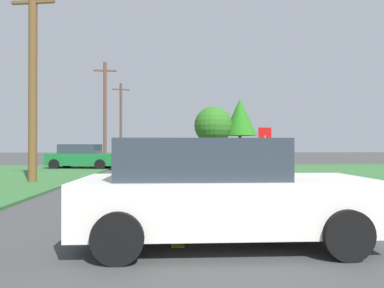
# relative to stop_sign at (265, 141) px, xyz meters

# --- Properties ---
(ground_plane) EXTENTS (120.00, 120.00, 0.00)m
(ground_plane) POSITION_rel_stop_sign_xyz_m (-4.85, 1.98, -1.75)
(ground_plane) COLOR #404040
(grass_verge_right) EXTENTS (12.00, 20.00, 0.08)m
(grass_verge_right) POSITION_rel_stop_sign_xyz_m (5.23, -2.02, -1.71)
(grass_verge_right) COLOR #346934
(grass_verge_right) RESTS_ON ground
(lane_stripe_center) EXTENTS (0.20, 14.00, 0.01)m
(lane_stripe_center) POSITION_rel_stop_sign_xyz_m (-4.85, -6.02, -1.74)
(lane_stripe_center) COLOR yellow
(lane_stripe_center) RESTS_ON ground
(stop_sign) EXTENTS (0.72, 0.12, 2.50)m
(stop_sign) POSITION_rel_stop_sign_xyz_m (0.00, 0.00, 0.00)
(stop_sign) COLOR #9EA0A8
(stop_sign) RESTS_ON ground
(car_approaching_junction) EXTENTS (4.25, 2.44, 1.62)m
(car_approaching_junction) POSITION_rel_stop_sign_xyz_m (-4.11, 13.57, -0.95)
(car_approaching_junction) COLOR silver
(car_approaching_junction) RESTS_ON ground
(parked_car_near_building) EXTENTS (4.58, 2.46, 1.62)m
(parked_car_near_building) POSITION_rel_stop_sign_xyz_m (-10.81, 4.67, -0.95)
(parked_car_near_building) COLOR #196B33
(parked_car_near_building) RESTS_ON ground
(car_behind_on_main_road) EXTENTS (4.42, 1.96, 1.62)m
(car_behind_on_main_road) POSITION_rel_stop_sign_xyz_m (-4.23, -12.84, -0.95)
(car_behind_on_main_road) COLOR white
(car_behind_on_main_road) RESTS_ON ground
(utility_pole_near) EXTENTS (1.80, 0.40, 7.94)m
(utility_pole_near) POSITION_rel_stop_sign_xyz_m (-10.54, -3.95, 2.32)
(utility_pole_near) COLOR brown
(utility_pole_near) RESTS_ON ground
(utility_pole_mid) EXTENTS (1.80, 0.26, 8.08)m
(utility_pole_mid) POSITION_rel_stop_sign_xyz_m (-10.23, 9.26, 2.44)
(utility_pole_mid) COLOR brown
(utility_pole_mid) RESTS_ON ground
(utility_pole_far) EXTENTS (1.79, 0.46, 8.11)m
(utility_pole_far) POSITION_rel_stop_sign_xyz_m (-10.36, 18.48, 2.46)
(utility_pole_far) COLOR brown
(utility_pole_far) RESTS_ON ground
(oak_tree_left) EXTENTS (4.25, 4.25, 5.94)m
(oak_tree_left) POSITION_rel_stop_sign_xyz_m (-0.36, 20.26, 2.05)
(oak_tree_left) COLOR brown
(oak_tree_left) RESTS_ON ground
(pine_tree_center) EXTENTS (4.14, 4.14, 7.34)m
(pine_tree_center) POSITION_rel_stop_sign_xyz_m (3.37, 23.83, 3.29)
(pine_tree_center) COLOR brown
(pine_tree_center) RESTS_ON ground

